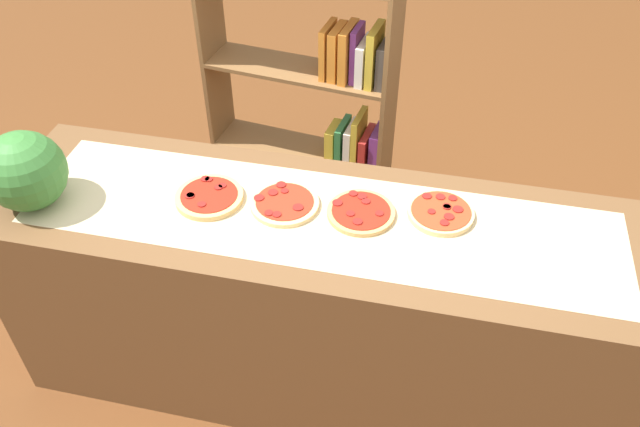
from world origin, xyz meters
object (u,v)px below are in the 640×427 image
at_px(pizza_pepperoni_3, 441,213).
at_px(watermelon, 25,171).
at_px(pizza_pepperoni_0, 209,197).
at_px(pizza_pepperoni_2, 361,212).
at_px(pizza_pepperoni_1, 284,203).
at_px(bookshelf, 325,125).

relative_size(pizza_pepperoni_3, watermelon, 0.82).
distance_m(pizza_pepperoni_0, pizza_pepperoni_2, 0.52).
bearing_deg(pizza_pepperoni_1, pizza_pepperoni_3, 6.97).
distance_m(pizza_pepperoni_1, watermelon, 0.86).
height_order(pizza_pepperoni_0, pizza_pepperoni_1, pizza_pepperoni_0).
bearing_deg(bookshelf, pizza_pepperoni_1, -86.72).
bearing_deg(pizza_pepperoni_0, pizza_pepperoni_3, 6.42).
height_order(pizza_pepperoni_0, pizza_pepperoni_2, pizza_pepperoni_0).
distance_m(pizza_pepperoni_2, watermelon, 1.12).
bearing_deg(pizza_pepperoni_1, watermelon, -168.89).
height_order(pizza_pepperoni_3, watermelon, watermelon).
bearing_deg(bookshelf, pizza_pepperoni_0, -102.80).
bearing_deg(watermelon, pizza_pepperoni_0, 13.68).
height_order(watermelon, bookshelf, bookshelf).
distance_m(pizza_pepperoni_1, pizza_pepperoni_2, 0.26).
bearing_deg(watermelon, bookshelf, 53.55).
relative_size(pizza_pepperoni_1, watermelon, 0.87).
bearing_deg(watermelon, pizza_pepperoni_3, 9.53).
bearing_deg(pizza_pepperoni_3, pizza_pepperoni_2, -168.50).
relative_size(pizza_pepperoni_1, bookshelf, 0.18).
distance_m(pizza_pepperoni_2, pizza_pepperoni_3, 0.27).
distance_m(pizza_pepperoni_3, watermelon, 1.39).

